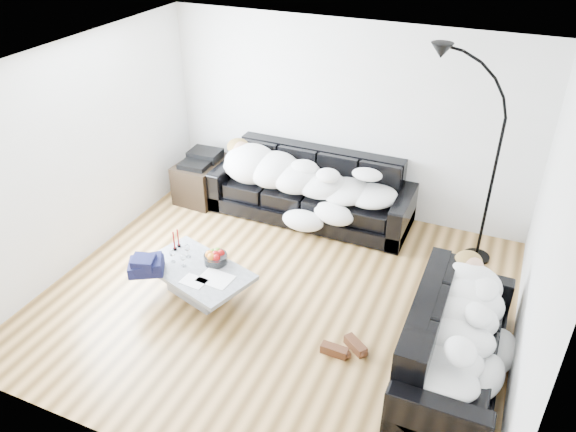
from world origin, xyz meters
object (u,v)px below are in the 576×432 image
at_px(wine_glass_a, 188,251).
at_px(shoes, 344,348).
at_px(wine_glass_b, 172,256).
at_px(floor_lamp, 493,177).
at_px(sleeper_right, 460,321).
at_px(sofa_right, 456,339).
at_px(fruit_bowl, 216,256).
at_px(candle_left, 174,241).
at_px(wine_glass_c, 183,261).
at_px(sleeper_back, 310,176).
at_px(candle_right, 178,238).
at_px(stereo, 202,157).
at_px(av_cabinet, 204,179).
at_px(coffee_table, 199,281).
at_px(sofa_back, 311,188).

distance_m(wine_glass_a, shoes, 2.08).
height_order(wine_glass_b, floor_lamp, floor_lamp).
bearing_deg(wine_glass_b, sleeper_right, -0.62).
distance_m(sofa_right, fruit_bowl, 2.69).
relative_size(candle_left, floor_lamp, 0.11).
relative_size(wine_glass_c, candle_left, 0.63).
height_order(sleeper_back, candle_right, sleeper_back).
bearing_deg(candle_right, candle_left, -94.98).
bearing_deg(shoes, candle_right, -179.19).
xyz_separation_m(wine_glass_b, stereo, (-0.79, 1.98, 0.21)).
xyz_separation_m(shoes, av_cabinet, (-2.90, 2.18, 0.23)).
relative_size(sofa_right, candle_left, 8.14).
relative_size(coffee_table, wine_glass_b, 7.93).
bearing_deg(candle_right, fruit_bowl, -10.28).
relative_size(fruit_bowl, wine_glass_b, 1.73).
distance_m(sleeper_back, floor_lamp, 2.31).
height_order(sofa_right, av_cabinet, sofa_right).
height_order(sofa_right, wine_glass_b, sofa_right).
bearing_deg(fruit_bowl, av_cabinet, 124.65).
bearing_deg(wine_glass_c, sofa_right, -0.25).
height_order(wine_glass_c, shoes, wine_glass_c).
relative_size(sofa_back, wine_glass_b, 17.78).
height_order(sofa_right, shoes, sofa_right).
bearing_deg(wine_glass_a, fruit_bowl, 5.37).
height_order(wine_glass_a, floor_lamp, floor_lamp).
bearing_deg(wine_glass_c, sleeper_back, 71.50).
height_order(sleeper_back, coffee_table, sleeper_back).
bearing_deg(sofa_back, fruit_bowl, -101.75).
bearing_deg(av_cabinet, sofa_back, 6.38).
relative_size(sleeper_back, coffee_table, 1.90).
bearing_deg(stereo, wine_glass_a, -66.68).
distance_m(av_cabinet, stereo, 0.35).
bearing_deg(wine_glass_c, floor_lamp, 34.20).
bearing_deg(candle_left, candle_right, 85.02).
distance_m(sleeper_back, av_cabinet, 1.67).
bearing_deg(shoes, av_cabinet, 156.35).
height_order(sleeper_right, shoes, sleeper_right).
bearing_deg(candle_left, wine_glass_c, -40.61).
distance_m(sleeper_back, wine_glass_a, 2.03).
height_order(sofa_right, coffee_table, sofa_right).
distance_m(wine_glass_a, av_cabinet, 2.04).
distance_m(sleeper_right, coffee_table, 2.85).
bearing_deg(sleeper_back, shoes, -60.44).
distance_m(stereo, floor_lamp, 3.92).
relative_size(sleeper_right, wine_glass_b, 11.11).
bearing_deg(coffee_table, sleeper_back, 75.44).
relative_size(wine_glass_c, stereo, 0.35).
relative_size(sofa_right, coffee_table, 1.63).
distance_m(sleeper_back, sleeper_right, 3.08).
relative_size(wine_glass_b, stereo, 0.35).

